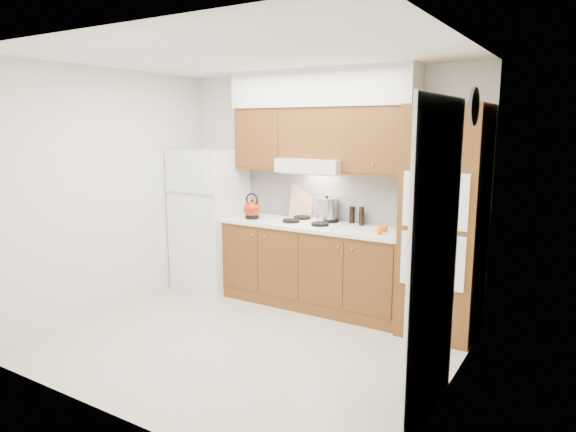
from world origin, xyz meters
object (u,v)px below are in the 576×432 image
object	(u,v)px
fridge	(210,219)
stock_pot	(327,209)
kettle	(252,209)
oven_cabinet	(444,222)

from	to	relation	value
fridge	stock_pot	xyz separation A→B (m)	(1.51, 0.21, 0.23)
kettle	fridge	bearing A→B (deg)	174.96
fridge	oven_cabinet	distance (m)	2.86
fridge	stock_pot	world-z (taller)	fridge
oven_cabinet	kettle	world-z (taller)	oven_cabinet
oven_cabinet	kettle	distance (m)	2.18
fridge	kettle	bearing A→B (deg)	-4.46
oven_cabinet	stock_pot	size ratio (longest dim) A/B	9.40
oven_cabinet	kettle	bearing A→B (deg)	-177.70
fridge	stock_pot	distance (m)	1.54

